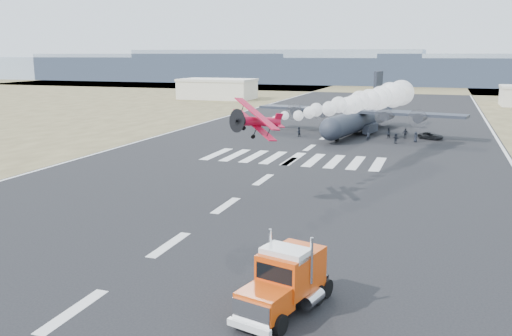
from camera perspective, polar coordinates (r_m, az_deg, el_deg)
The scene contains 21 objects.
ground at distance 34.67m, azimuth -18.71°, elevation -14.09°, with size 500.00×500.00×0.00m, color black.
scrub_far at distance 255.53m, azimuth 14.60°, elevation 8.21°, with size 500.00×80.00×0.00m, color brown.
runway_markings at distance 87.88m, azimuth 5.65°, elevation 2.14°, with size 60.00×260.00×0.01m, color silver, non-canonical shape.
ridge_seg_a at distance 356.41m, azimuth -18.44°, elevation 9.98°, with size 150.00×50.00×13.00m, color #8292A5.
ridge_seg_b at distance 321.44m, azimuth -9.02°, elevation 10.46°, with size 150.00×50.00×15.00m, color #8292A5.
ridge_seg_c at distance 296.76m, azimuth 2.35°, elevation 10.68°, with size 150.00×50.00×17.00m, color #8292A5.
ridge_seg_d at distance 285.15m, azimuth 15.16°, elevation 9.83°, with size 150.00×50.00×13.00m, color #8292A5.
hangar_left at distance 184.26m, azimuth -4.09°, elevation 8.33°, with size 24.50×14.50×6.70m.
semi_truck at distance 32.39m, azimuth 3.18°, elevation -11.64°, with size 4.57×8.79×3.86m.
aerobatic_biplane at distance 53.64m, azimuth 0.12°, elevation 4.94°, with size 5.95×6.01×4.01m.
smoke_trail at distance 82.14m, azimuth 12.97°, elevation 7.27°, with size 12.35×38.47×4.05m.
transport_aircraft at distance 105.11m, azimuth 10.87°, elevation 5.20°, with size 39.40×32.28×11.40m.
support_vehicle at distance 101.22m, azimuth 17.93°, elevation 3.26°, with size 2.02×4.39×1.22m, color black.
crew_a at distance 96.08m, azimuth 11.71°, elevation 3.32°, with size 0.65×0.54×1.79m, color black.
crew_b at distance 99.36m, azimuth 4.50°, elevation 3.81°, with size 0.87×0.53×1.78m, color black.
crew_c at distance 101.80m, azimuth 8.20°, elevation 3.92°, with size 1.15×0.54×1.78m, color black.
crew_d at distance 100.26m, azimuth 15.46°, elevation 3.51°, with size 1.10×0.56×1.87m, color black.
crew_e at distance 96.94m, azimuth 16.45°, elevation 3.15°, with size 0.86×0.53×1.76m, color black.
crew_f at distance 94.53m, azimuth 14.50°, elevation 3.03°, with size 1.58×0.51×1.71m, color black.
crew_g at distance 96.69m, azimuth 7.47°, elevation 3.52°, with size 0.65×0.53×1.77m, color black.
crew_h at distance 99.97m, azimuth 13.72°, elevation 3.59°, with size 0.92×0.57×1.89m, color black.
Camera 1 is at (19.74, -24.34, 14.83)m, focal length 38.00 mm.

